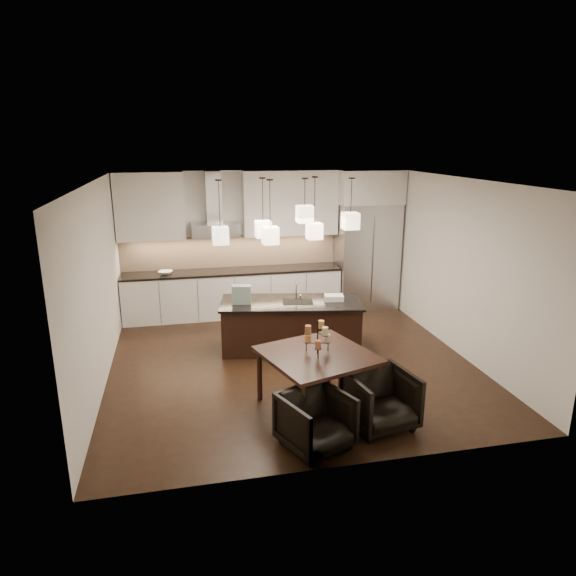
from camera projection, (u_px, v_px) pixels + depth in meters
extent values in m
cube|color=black|center=(291.00, 362.00, 8.07)|extent=(5.50, 5.50, 0.02)
cube|color=white|center=(291.00, 180.00, 7.29)|extent=(5.50, 5.50, 0.02)
cube|color=silver|center=(261.00, 241.00, 10.28)|extent=(5.50, 0.02, 2.80)
cube|color=silver|center=(350.00, 345.00, 5.09)|extent=(5.50, 0.02, 2.80)
cube|color=silver|center=(97.00, 286.00, 7.13)|extent=(0.02, 5.50, 2.80)
cube|color=silver|center=(458.00, 266.00, 8.24)|extent=(0.02, 5.50, 2.80)
cube|color=#B7B7BA|center=(366.00, 257.00, 10.43)|extent=(1.20, 0.72, 2.15)
cube|color=silver|center=(369.00, 187.00, 10.04)|extent=(1.26, 0.72, 0.65)
cube|color=silver|center=(233.00, 294.00, 10.11)|extent=(4.21, 0.62, 0.88)
cube|color=black|center=(233.00, 271.00, 9.98)|extent=(4.21, 0.66, 0.04)
cube|color=tan|center=(231.00, 251.00, 10.17)|extent=(4.21, 0.02, 0.63)
cube|color=silver|center=(150.00, 207.00, 9.46)|extent=(1.25, 0.35, 1.25)
cube|color=silver|center=(290.00, 203.00, 9.99)|extent=(1.85, 0.35, 1.25)
cube|color=#B7B7BA|center=(215.00, 230.00, 9.74)|extent=(0.90, 0.52, 0.24)
cube|color=#B7B7BA|center=(214.00, 197.00, 9.67)|extent=(0.30, 0.28, 0.96)
imported|color=silver|center=(165.00, 273.00, 9.66)|extent=(0.31, 0.31, 0.06)
cube|color=black|center=(291.00, 326.00, 8.49)|extent=(2.34, 1.27, 0.78)
cube|color=black|center=(291.00, 303.00, 8.38)|extent=(2.42, 1.36, 0.04)
cube|color=#1C4839|center=(242.00, 294.00, 8.24)|extent=(0.33, 0.21, 0.30)
cube|color=silver|center=(334.00, 298.00, 8.44)|extent=(0.34, 0.26, 0.09)
cylinder|color=beige|center=(327.00, 338.00, 6.51)|extent=(0.10, 0.10, 0.10)
cylinder|color=gold|center=(308.00, 338.00, 6.51)|extent=(0.10, 0.10, 0.10)
cylinder|color=#9A5532|center=(318.00, 344.00, 6.30)|extent=(0.10, 0.10, 0.10)
cylinder|color=gold|center=(321.00, 324.00, 6.52)|extent=(0.10, 0.10, 0.10)
cylinder|color=#9A5532|center=(308.00, 329.00, 6.35)|extent=(0.10, 0.10, 0.10)
cylinder|color=beige|center=(325.00, 331.00, 6.29)|extent=(0.10, 0.10, 0.10)
imported|color=black|center=(316.00, 421.00, 5.74)|extent=(0.93, 0.94, 0.66)
imported|color=black|center=(380.00, 399.00, 6.17)|extent=(0.87, 0.89, 0.70)
cube|color=#FFE3C5|center=(220.00, 236.00, 7.73)|extent=(0.24, 0.24, 0.26)
cube|color=#FFE3C5|center=(263.00, 229.00, 8.14)|extent=(0.24, 0.24, 0.26)
cube|color=#FFE3C5|center=(305.00, 214.00, 7.97)|extent=(0.24, 0.24, 0.26)
cube|color=#FFE3C5|center=(314.00, 231.00, 8.38)|extent=(0.24, 0.24, 0.26)
cube|color=#FFE3C5|center=(350.00, 221.00, 8.07)|extent=(0.24, 0.24, 0.26)
cube|color=#FFE3C5|center=(270.00, 235.00, 7.80)|extent=(0.24, 0.24, 0.26)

